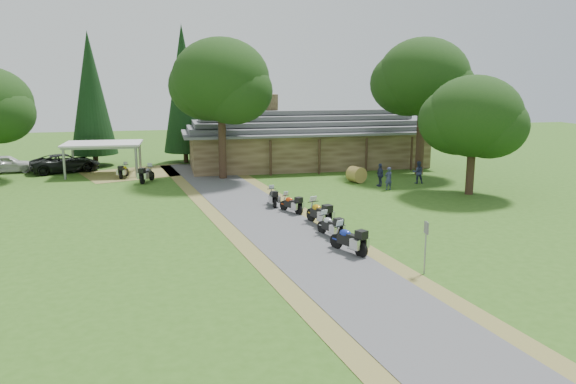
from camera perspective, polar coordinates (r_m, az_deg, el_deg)
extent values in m
plane|color=#2F5618|center=(25.72, 1.97, -5.95)|extent=(120.00, 120.00, 0.00)
plane|color=#454648|center=(29.35, -0.92, -3.69)|extent=(51.95, 51.95, 0.00)
imported|color=silver|center=(51.26, -26.73, 2.78)|extent=(3.17, 5.84, 1.85)
imported|color=black|center=(49.63, -21.70, 3.19)|extent=(4.29, 6.37, 2.25)
imported|color=navy|center=(39.52, 10.18, 1.56)|extent=(0.62, 0.51, 1.87)
imported|color=navy|center=(42.34, 13.08, 2.16)|extent=(0.64, 0.53, 1.94)
imported|color=navy|center=(40.73, 9.33, 1.93)|extent=(0.42, 0.57, 1.94)
cylinder|color=olive|center=(42.01, 6.96, 1.77)|extent=(1.47, 1.41, 1.17)
cone|color=black|center=(51.73, -10.56, 9.71)|extent=(3.83, 3.83, 12.27)
cone|color=black|center=(51.92, -19.35, 8.87)|extent=(3.96, 3.96, 11.55)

